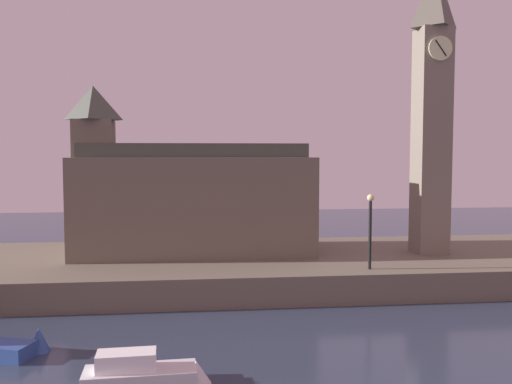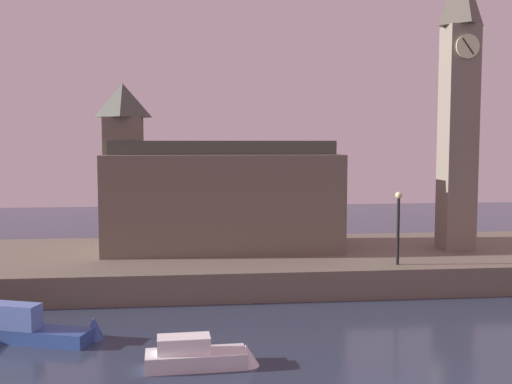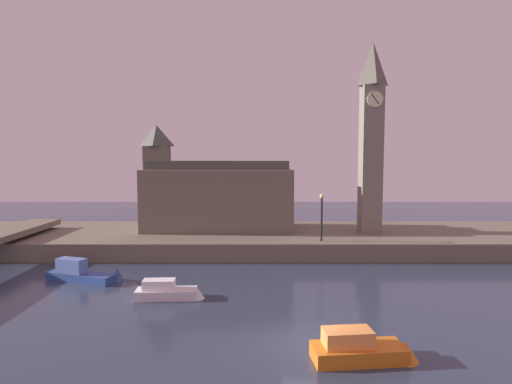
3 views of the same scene
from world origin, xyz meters
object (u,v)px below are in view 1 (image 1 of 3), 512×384
object	(u,v)px
clock_tower	(432,104)
boat_ferry_white	(151,373)
streetlamp	(370,222)
parliament_hall	(186,198)

from	to	relation	value
clock_tower	boat_ferry_white	xyz separation A→B (m)	(-15.28, -13.81, -9.90)
boat_ferry_white	streetlamp	bearing A→B (deg)	43.00
streetlamp	parliament_hall	bearing A→B (deg)	147.52
clock_tower	boat_ferry_white	size ratio (longest dim) A/B	4.09
clock_tower	streetlamp	distance (m)	9.20
parliament_hall	boat_ferry_white	bearing A→B (deg)	-93.26
clock_tower	streetlamp	world-z (taller)	clock_tower
clock_tower	boat_ferry_white	distance (m)	22.86
streetlamp	boat_ferry_white	world-z (taller)	streetlamp
parliament_hall	boat_ferry_white	xyz separation A→B (m)	(-0.88, -15.51, -4.35)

